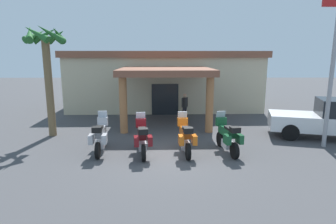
{
  "coord_description": "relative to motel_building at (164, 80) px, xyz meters",
  "views": [
    {
      "loc": [
        0.06,
        -10.98,
        4.01
      ],
      "look_at": [
        0.16,
        2.86,
        1.2
      ],
      "focal_mm": 30.11,
      "sensor_mm": 36.0,
      "label": 1
    }
  ],
  "objects": [
    {
      "name": "motel_building",
      "position": [
        0.0,
        0.0,
        0.0
      ],
      "size": [
        14.3,
        10.72,
        4.27
      ],
      "rotation": [
        0.0,
        0.0,
        0.02
      ],
      "color": "beige",
      "rests_on": "ground_plane"
    },
    {
      "name": "motorcycle_orange",
      "position": [
        0.9,
        -10.3,
        -1.48
      ],
      "size": [
        0.74,
        2.21,
        1.61
      ],
      "rotation": [
        0.0,
        0.0,
        1.66
      ],
      "color": "black",
      "rests_on": "ground_plane"
    },
    {
      "name": "motorcycle_green",
      "position": [
        2.67,
        -10.23,
        -1.48
      ],
      "size": [
        0.86,
        2.2,
        1.61
      ],
      "rotation": [
        0.0,
        0.0,
        1.74
      ],
      "color": "black",
      "rests_on": "ground_plane"
    },
    {
      "name": "palm_tree_roadside",
      "position": [
        -5.63,
        -7.61,
        1.87
      ],
      "size": [
        2.04,
        2.07,
        5.51
      ],
      "color": "brown",
      "rests_on": "ground_plane"
    },
    {
      "name": "pickup_truck_white",
      "position": [
        8.0,
        -8.22,
        -1.24
      ],
      "size": [
        5.52,
        3.2,
        1.95
      ],
      "rotation": [
        0.0,
        0.0,
        -0.27
      ],
      "color": "black",
      "rests_on": "ground_plane"
    },
    {
      "name": "ground_plane",
      "position": [
        0.05,
        -10.45,
        -2.18
      ],
      "size": [
        80.0,
        80.0,
        0.0
      ],
      "primitive_type": "plane",
      "color": "#424244"
    },
    {
      "name": "motorcycle_maroon",
      "position": [
        -0.86,
        -10.42,
        -1.48
      ],
      "size": [
        0.81,
        2.21,
        1.61
      ],
      "rotation": [
        0.0,
        0.0,
        1.72
      ],
      "color": "black",
      "rests_on": "ground_plane"
    },
    {
      "name": "motorcycle_silver",
      "position": [
        -2.62,
        -10.15,
        -1.48
      ],
      "size": [
        0.73,
        2.21,
        1.61
      ],
      "rotation": [
        0.0,
        0.0,
        1.64
      ],
      "color": "black",
      "rests_on": "ground_plane"
    },
    {
      "name": "pedestrian",
      "position": [
        1.27,
        -4.43,
        -1.2
      ],
      "size": [
        0.41,
        0.39,
        1.69
      ],
      "rotation": [
        0.0,
        0.0,
        2.34
      ],
      "color": "black",
      "rests_on": "ground_plane"
    },
    {
      "name": "roadside_sign",
      "position": [
        7.14,
        -9.48,
        2.51
      ],
      "size": [
        1.4,
        0.18,
        7.02
      ],
      "color": "#99999E",
      "rests_on": "ground_plane"
    }
  ]
}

